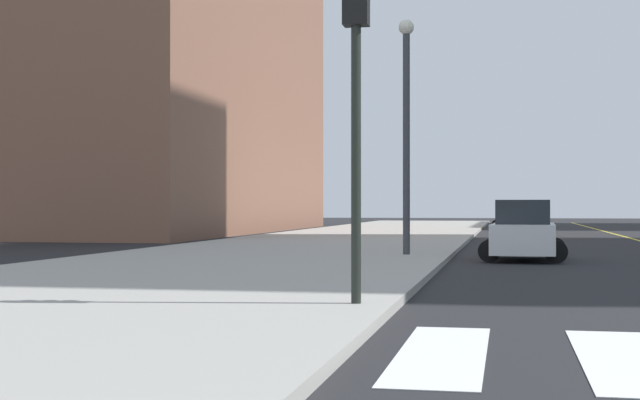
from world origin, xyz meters
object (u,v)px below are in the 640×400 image
(car_yellow_second, at_px, (510,217))
(street_lamp, at_px, (406,114))
(traffic_light_far_corner, at_px, (356,59))
(car_white_nearest, at_px, (523,232))

(car_yellow_second, height_order, street_lamp, street_lamp)
(traffic_light_far_corner, distance_m, street_lamp, 13.37)
(street_lamp, bearing_deg, traffic_light_far_corner, -86.98)
(street_lamp, bearing_deg, car_yellow_second, 85.23)
(car_yellow_second, bearing_deg, car_white_nearest, -88.41)
(car_white_nearest, height_order, street_lamp, street_lamp)
(car_white_nearest, bearing_deg, car_yellow_second, 92.32)
(street_lamp, bearing_deg, car_white_nearest, 3.59)
(car_white_nearest, relative_size, car_yellow_second, 1.00)
(car_white_nearest, distance_m, traffic_light_far_corner, 14.06)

